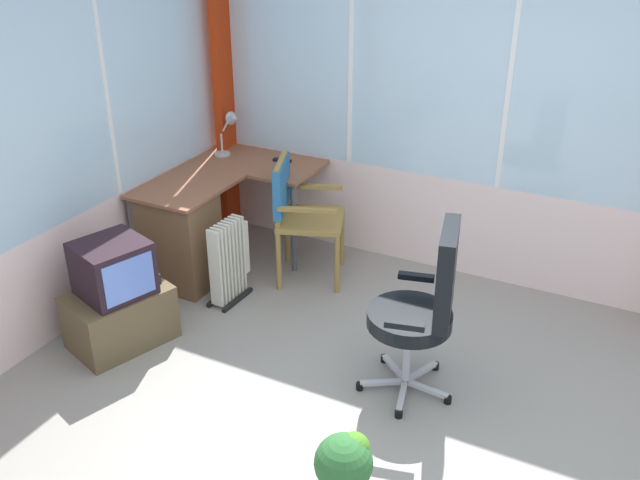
{
  "coord_description": "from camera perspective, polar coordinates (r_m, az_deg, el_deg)",
  "views": [
    {
      "loc": [
        -2.85,
        -1.02,
        2.76
      ],
      "look_at": [
        0.6,
        0.74,
        0.8
      ],
      "focal_mm": 39.56,
      "sensor_mm": 36.0,
      "label": 1
    }
  ],
  "objects": [
    {
      "name": "office_chair",
      "position": [
        4.09,
        8.53,
        -4.99
      ],
      "size": [
        0.62,
        0.56,
        1.1
      ],
      "color": "#B7B7BF",
      "rests_on": "ground"
    },
    {
      "name": "tv_remote",
      "position": [
        5.73,
        -3.08,
        6.45
      ],
      "size": [
        0.06,
        0.15,
        0.02
      ],
      "primitive_type": "cube",
      "rotation": [
        0.0,
        0.0,
        0.1
      ],
      "color": "black",
      "rests_on": "desk"
    },
    {
      "name": "potted_plant",
      "position": [
        3.62,
        2.01,
        -17.71
      ],
      "size": [
        0.29,
        0.29,
        0.38
      ],
      "color": "#3D4E56",
      "rests_on": "ground"
    },
    {
      "name": "curtain_corner",
      "position": [
        5.99,
        -7.76,
        12.17
      ],
      "size": [
        0.27,
        0.1,
        2.53
      ],
      "primitive_type": "cube",
      "rotation": [
        0.0,
        0.0,
        0.1
      ],
      "color": "#B22C0D",
      "rests_on": "ground"
    },
    {
      "name": "north_window_panel",
      "position": [
        4.7,
        -22.38,
        6.86
      ],
      "size": [
        4.03,
        0.07,
        2.63
      ],
      "color": "silver",
      "rests_on": "ground"
    },
    {
      "name": "desk_lamp",
      "position": [
        5.88,
        -7.19,
        9.08
      ],
      "size": [
        0.23,
        0.2,
        0.35
      ],
      "color": "#B2B7BC",
      "rests_on": "desk"
    },
    {
      "name": "wooden_armchair",
      "position": [
        5.3,
        -2.08,
        2.97
      ],
      "size": [
        0.62,
        0.62,
        0.96
      ],
      "color": "olive",
      "rests_on": "ground"
    },
    {
      "name": "desk",
      "position": [
        5.43,
        -10.81,
        0.73
      ],
      "size": [
        1.35,
        1.02,
        0.76
      ],
      "color": "brown",
      "rests_on": "ground"
    },
    {
      "name": "tv_on_stand",
      "position": [
        4.82,
        -16.03,
        -4.64
      ],
      "size": [
        0.75,
        0.62,
        0.74
      ],
      "color": "brown",
      "rests_on": "ground"
    },
    {
      "name": "east_window_panel",
      "position": [
        5.21,
        14.87,
        9.83
      ],
      "size": [
        0.07,
        4.79,
        2.63
      ],
      "color": "silver",
      "rests_on": "ground"
    },
    {
      "name": "ground",
      "position": [
        4.11,
        5.63,
        -16.01
      ],
      "size": [
        5.03,
        5.79,
        0.06
      ],
      "primitive_type": "cube",
      "color": "gray"
    },
    {
      "name": "space_heater",
      "position": [
        5.17,
        -7.3,
        -1.62
      ],
      "size": [
        0.39,
        0.18,
        0.63
      ],
      "color": "silver",
      "rests_on": "ground"
    }
  ]
}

